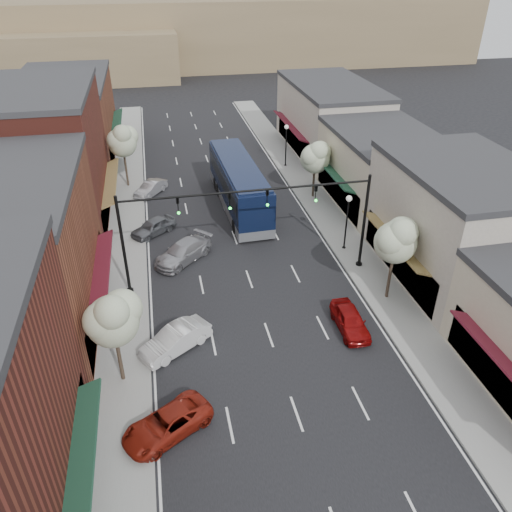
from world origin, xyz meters
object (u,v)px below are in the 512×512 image
tree_right_near (397,239)px  parked_car_b (176,340)px  lamp_post_near (347,214)px  tree_right_far (316,156)px  coach_bus (239,184)px  signal_mast_right (332,211)px  tree_left_near (113,318)px  parked_car_d (153,227)px  signal_mast_left (160,228)px  parked_car_c (183,252)px  red_hatchback (350,320)px  parked_car_e (151,188)px  parked_car_a (167,424)px  lamp_post_far (286,139)px  tree_left_far (122,140)px

tree_right_near → parked_car_b: bearing=-171.4°
lamp_post_near → parked_car_b: size_ratio=1.05×
tree_right_near → tree_right_far: (0.00, 16.00, -0.46)m
tree_right_near → coach_bus: 17.18m
signal_mast_right → tree_left_near: bearing=-149.9°
parked_car_b → parked_car_d: (-0.79, 14.04, -0.05)m
signal_mast_left → tree_right_far: (13.97, 11.95, -0.63)m
coach_bus → parked_car_c: coach_bus is taller
red_hatchback → parked_car_e: red_hatchback is taller
tree_left_near → lamp_post_near: bearing=33.3°
tree_left_near → parked_car_a: size_ratio=1.32×
lamp_post_far → parked_car_d: 18.64m
signal_mast_right → signal_mast_left: bearing=180.0°
red_hatchback → tree_right_far: bearing=80.0°
tree_left_near → parked_car_c: bearing=70.5°
parked_car_a → parked_car_b: size_ratio=1.02×
parked_car_d → tree_right_far: bearing=67.5°
tree_left_far → parked_car_d: tree_left_far is taller
parked_car_d → lamp_post_far: bearing=92.8°
signal_mast_right → tree_left_near: signal_mast_right is taller
lamp_post_near → tree_right_near: bearing=-85.2°
signal_mast_left → tree_right_far: size_ratio=1.51×
tree_left_far → red_hatchback: 27.95m
tree_right_far → parked_car_c: size_ratio=1.12×
red_hatchback → parked_car_d: 18.10m
signal_mast_left → parked_car_b: size_ratio=1.94×
tree_right_far → lamp_post_far: (-0.55, 8.06, -0.99)m
parked_car_c → parked_car_a: bearing=-50.3°
tree_right_near → parked_car_d: bearing=140.5°
signal_mast_right → lamp_post_far: size_ratio=1.85×
tree_right_far → parked_car_a: bearing=-121.4°
red_hatchback → parked_car_b: parked_car_b is taller
tree_left_near → tree_right_near: bearing=13.5°
signal_mast_left → signal_mast_right: bearing=0.0°
signal_mast_right → parked_car_a: bearing=-134.9°
lamp_post_far → tree_right_near: bearing=-88.7°
tree_right_near → coach_bus: tree_right_near is taller
red_hatchback → parked_car_a: (-11.02, -5.41, -0.06)m
tree_right_near → red_hatchback: (-3.53, -2.39, -3.79)m
parked_car_a → parked_car_e: parked_car_e is taller
tree_right_near → signal_mast_left: bearing=163.8°
lamp_post_far → red_hatchback: size_ratio=1.15×
signal_mast_left → red_hatchback: 12.89m
red_hatchback → tree_left_near: bearing=-172.1°
tree_left_near → parked_car_e: tree_left_near is taller
signal_mast_right → red_hatchback: bearing=-97.1°
parked_car_d → parked_car_e: parked_car_d is taller
parked_car_c → parked_car_e: (-2.00, 12.28, -0.09)m
lamp_post_near → parked_car_c: lamp_post_near is taller
parked_car_d → tree_right_near: bearing=12.5°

